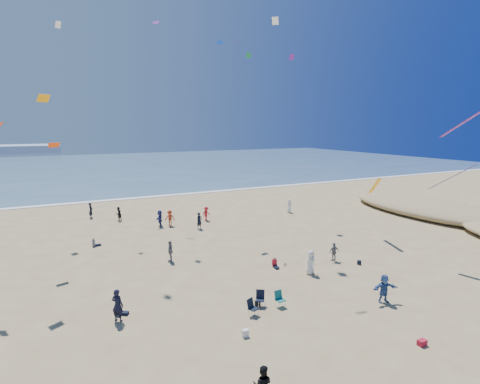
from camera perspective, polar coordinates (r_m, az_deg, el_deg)
name	(u,v)px	position (r m, az deg, el deg)	size (l,w,h in m)	color
ground	(280,370)	(18.97, 6.07, -25.38)	(220.00, 220.00, 0.00)	tan
ocean	(88,168)	(108.81, -22.14, 3.47)	(220.00, 100.00, 0.06)	#476B84
surf_line	(118,199)	(59.55, -18.03, -1.09)	(220.00, 1.20, 0.08)	white
standing_flyers	(216,247)	(31.97, -3.73, -8.40)	(31.13, 46.51, 1.92)	gray
seated_group	(246,306)	(23.20, 0.99, -17.05)	(15.03, 32.06, 0.84)	silver
chair_cluster	(265,302)	(23.59, 3.81, -16.37)	(2.72, 1.61, 1.00)	black
white_tote	(245,333)	(21.08, 0.82, -20.71)	(0.35, 0.20, 0.40)	white
black_backpack	(258,304)	(24.03, 2.70, -16.67)	(0.30, 0.22, 0.38)	black
cooler	(422,343)	(22.42, 25.99, -19.93)	(0.45, 0.30, 0.30)	#B2192E
navy_bag	(359,262)	(32.05, 17.70, -10.20)	(0.28, 0.18, 0.34)	black
kites_aloft	(296,84)	(32.28, 8.60, 15.90)	(34.58, 33.98, 30.12)	white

